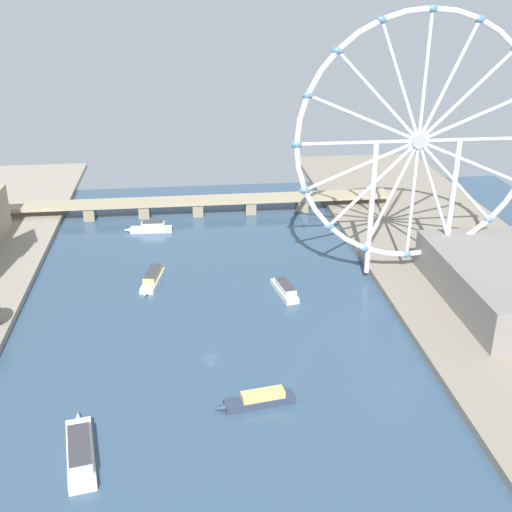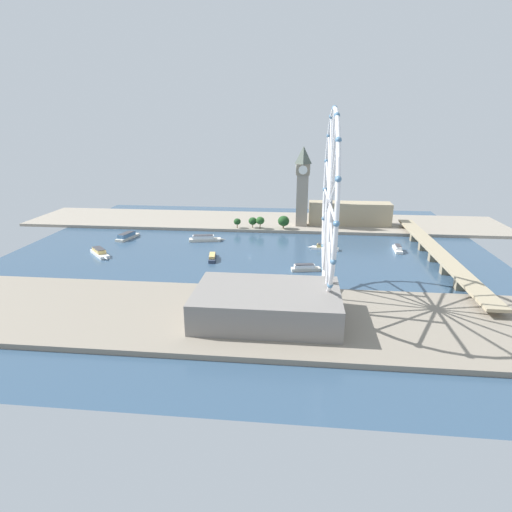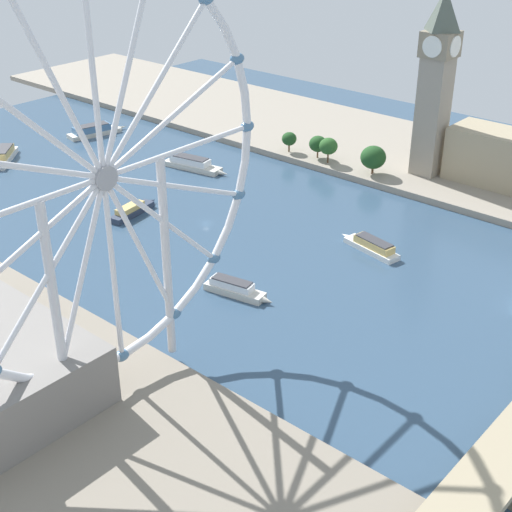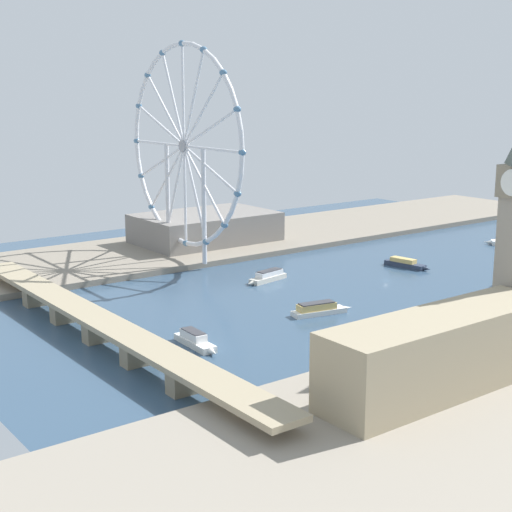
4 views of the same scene
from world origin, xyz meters
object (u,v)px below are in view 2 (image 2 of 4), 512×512
tour_boat_2 (100,253)px  tour_boat_5 (127,236)px  clock_tower (302,185)px  tour_boat_3 (398,248)px  river_bridge (437,253)px  tour_boat_0 (212,257)px  parliament_block (349,213)px  riverside_hall (267,304)px  tour_boat_1 (325,247)px  tour_boat_6 (205,238)px  ferris_wheel (329,204)px  tour_boat_4 (306,268)px

tour_boat_2 → tour_boat_5: (-54.20, 2.05, 0.07)m
clock_tower → tour_boat_5: size_ratio=2.41×
clock_tower → tour_boat_3: (75.52, 84.32, -43.32)m
river_bridge → tour_boat_0: river_bridge is taller
parliament_block → riverside_hall: (235.34, -69.47, -3.37)m
tour_boat_2 → riverside_hall: bearing=10.7°
tour_boat_1 → tour_boat_6: 113.41m
ferris_wheel → river_bridge: (-92.01, 94.67, -55.54)m
tour_boat_4 → tour_boat_5: size_ratio=0.76×
ferris_wheel → tour_boat_0: 131.86m
tour_boat_1 → tour_boat_2: 194.38m
tour_boat_2 → tour_boat_4: (20.68, 173.42, -0.18)m
tour_boat_2 → tour_boat_3: size_ratio=1.07×
river_bridge → tour_boat_3: size_ratio=8.66×
tour_boat_2 → tour_boat_4: size_ratio=1.07×
tour_boat_4 → tour_boat_5: 187.01m
river_bridge → tour_boat_2: bearing=-87.2°
tour_boat_1 → tour_boat_3: (-2.99, 62.87, -0.04)m
tour_boat_6 → riverside_hall: bearing=-76.3°
tour_boat_1 → tour_boat_2: (36.63, -190.90, 0.20)m
parliament_block → tour_boat_1: parliament_block is taller
tour_boat_3 → clock_tower: bearing=50.6°
parliament_block → tour_boat_6: (71.60, -141.63, -12.30)m
riverside_hall → tour_boat_4: 93.07m
tour_boat_0 → tour_boat_4: size_ratio=1.04×
tour_boat_3 → tour_boat_4: tour_boat_3 is taller
parliament_block → riverside_hall: 245.41m
tour_boat_5 → tour_boat_6: tour_boat_6 is taller
tour_boat_3 → tour_boat_6: (-13.62, -175.06, 0.30)m
ferris_wheel → tour_boat_5: bearing=-126.0°
tour_boat_3 → tour_boat_5: tour_boat_5 is taller
parliament_block → river_bridge: (111.26, 58.74, -8.09)m
riverside_hall → tour_boat_3: 182.24m
ferris_wheel → riverside_hall: bearing=-46.3°
clock_tower → tour_boat_1: clock_tower is taller
clock_tower → tour_boat_4: bearing=1.7°
tour_boat_1 → tour_boat_3: bearing=-165.9°
riverside_hall → tour_boat_4: bearing=165.9°
clock_tower → tour_boat_1: size_ratio=2.90×
clock_tower → river_bridge: bearing=47.2°
tour_boat_1 → tour_boat_2: size_ratio=1.02×
clock_tower → tour_boat_0: 143.06m
ferris_wheel → tour_boat_2: size_ratio=4.11×
tour_boat_2 → tour_boat_5: bearing=134.8°
ferris_wheel → tour_boat_3: (-118.05, 69.36, -60.06)m
parliament_block → river_bridge: size_ratio=0.38×
riverside_hall → tour_boat_5: (-164.70, -148.82, -8.92)m
river_bridge → tour_boat_3: bearing=-135.8°
tour_boat_6 → river_bridge: bearing=-21.3°
ferris_wheel → riverside_hall: (32.08, -33.54, -50.83)m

